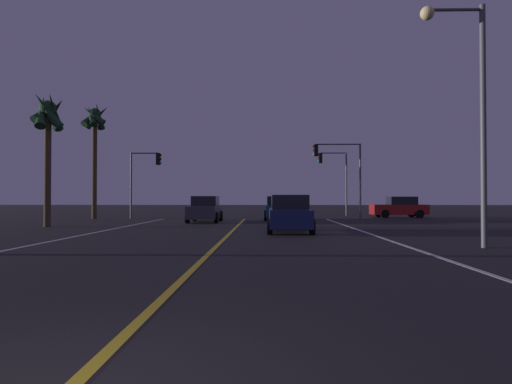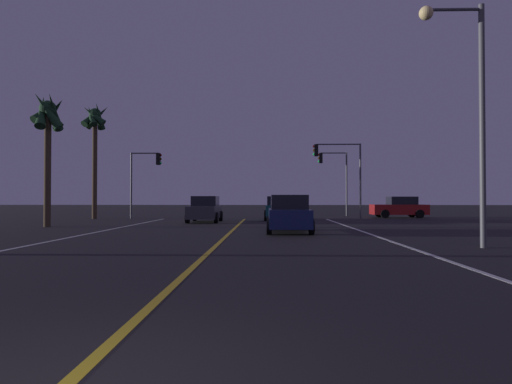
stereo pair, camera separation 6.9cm
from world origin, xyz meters
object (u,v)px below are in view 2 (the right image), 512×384
Objects in this scene: traffic_light_near_right at (338,163)px; traffic_light_far_right at (333,169)px; car_lead_same_lane at (289,214)px; traffic_light_near_left at (146,170)px; car_ahead_far at (278,209)px; street_lamp_right_near at (467,92)px; palm_tree_left_far at (95,126)px; car_crossing_side at (399,207)px; car_oncoming at (205,209)px; palm_tree_left_mid at (48,121)px.

traffic_light_near_right is 1.01× the size of traffic_light_far_right.
traffic_light_near_left is at bearing 38.79° from car_lead_same_lane.
street_lamp_right_near reaches higher than car_ahead_far.
palm_tree_left_far reaches higher than traffic_light_far_right.
palm_tree_left_far reaches higher than car_crossing_side.
traffic_light_near_left is at bearing 80.63° from car_ahead_far.
car_lead_same_lane is at bearing -51.21° from traffic_light_near_left.
traffic_light_near_left is (-19.98, -2.07, 2.93)m from car_crossing_side.
car_lead_same_lane is (5.05, -8.29, 0.00)m from car_oncoming.
street_lamp_right_near is 1.04× the size of palm_tree_left_mid.
car_lead_same_lane is 1.00× the size of car_crossing_side.
palm_tree_left_far is at bearing 1.57° from traffic_light_near_right.
car_oncoming is 1.00× the size of car_lead_same_lane.
car_lead_same_lane is at bearing -179.11° from car_ahead_far.
car_crossing_side is 21.67m from street_lamp_right_near.
car_ahead_far is (4.88, 2.85, 0.00)m from car_oncoming.
traffic_light_far_right is 0.64× the size of palm_tree_left_far.
palm_tree_left_mid reaches higher than traffic_light_near_right.
car_crossing_side is 0.56× the size of street_lamp_right_near.
traffic_light_far_right is at bearing -35.43° from car_ahead_far.
street_lamp_right_near is (0.89, -18.76, 0.61)m from traffic_light_near_right.
car_oncoming is 14.53m from traffic_light_far_right.
palm_tree_left_far reaches higher than traffic_light_near_right.
traffic_light_near_right is 0.65× the size of palm_tree_left_far.
traffic_light_near_left is at bearing 7.64° from palm_tree_left_far.
car_ahead_far and car_crossing_side have the same top height.
traffic_light_far_right reaches higher than traffic_light_near_left.
palm_tree_left_mid reaches higher than traffic_light_near_left.
palm_tree_left_far is at bearing 17.55° from traffic_light_far_right.
car_ahead_far is at bearing -72.28° from street_lamp_right_near.
palm_tree_left_mid is (-2.65, -9.47, 2.02)m from traffic_light_near_left.
car_oncoming is at bearing -24.00° from palm_tree_left_far.
car_crossing_side is 25.88m from palm_tree_left_mid.
car_lead_same_lane is at bearing -48.38° from street_lamp_right_near.
traffic_light_near_right is at bearing -18.98° from car_lead_same_lane.
palm_tree_left_far is (-14.07, 12.30, 6.21)m from car_lead_same_lane.
car_crossing_side is 6.75m from traffic_light_far_right.
car_ahead_far is at bearing 20.78° from car_crossing_side.
palm_tree_left_far is (-18.47, -0.51, 2.77)m from traffic_light_near_right.
car_ahead_far is 5.96m from traffic_light_near_right.
car_ahead_far is 10.67m from traffic_light_near_left.
street_lamp_right_near is 0.86× the size of palm_tree_left_far.
palm_tree_left_mid is at bearing 28.64° from traffic_light_near_right.
traffic_light_near_left is 24.41m from street_lamp_right_near.
traffic_light_far_right reaches higher than car_oncoming.
palm_tree_left_mid is at bearing -57.86° from car_oncoming.
street_lamp_right_near reaches higher than car_crossing_side.
car_crossing_side is 6.63m from traffic_light_near_right.
palm_tree_left_mid is (-17.87, -14.97, 1.62)m from traffic_light_far_right.
car_lead_same_lane is at bearing 74.93° from traffic_light_far_right.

